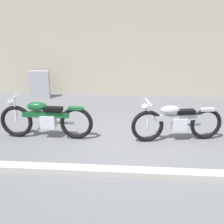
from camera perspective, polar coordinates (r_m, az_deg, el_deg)
The scene contains 6 objects.
ground_plane at distance 6.14m, azimuth 4.84°, elevation -6.83°, with size 40.00×40.00×0.00m, color slate.
building_wall at distance 10.02m, azimuth 5.11°, elevation 12.96°, with size 18.00×0.30×3.36m, color #B2A893.
curb_strip at distance 5.01m, azimuth 4.86°, elevation -12.25°, with size 18.00×0.24×0.12m, color #B7B2A8.
stone_marker at distance 10.00m, azimuth -14.59°, elevation 5.46°, with size 0.68×0.20×0.96m, color #9E9EA3.
motorcycle_green at distance 6.52m, azimuth -13.53°, elevation -1.31°, with size 2.16×0.60×0.97m.
motorcycle_silver at distance 6.38m, azimuth 13.07°, elevation -1.90°, with size 2.06×0.67×0.93m.
Camera 1 is at (-0.07, -5.56, 2.60)m, focal length 44.62 mm.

